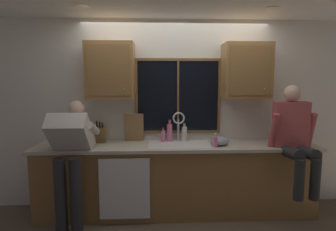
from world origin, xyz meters
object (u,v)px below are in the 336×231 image
bottle_amber_small (170,132)px  cutting_board (134,128)px  knife_block (101,135)px  soap_dispenser (215,142)px  bottle_tall_clear (184,133)px  person_sitting_on_counter (294,133)px  mixing_bowl (219,141)px  bottle_green_glass (163,136)px  person_standing (71,150)px

bottle_amber_small → cutting_board: bearing=177.2°
cutting_board → knife_block: bearing=-170.5°
soap_dispenser → bottle_tall_clear: size_ratio=0.69×
person_sitting_on_counter → mixing_bowl: (-0.86, 0.21, -0.13)m
bottle_green_glass → person_sitting_on_counter: bearing=-15.5°
person_standing → bottle_tall_clear: (1.37, 0.47, 0.09)m
person_standing → bottle_green_glass: 1.17m
person_sitting_on_counter → bottle_amber_small: size_ratio=4.19×
cutting_board → mixing_bowl: size_ratio=1.69×
cutting_board → soap_dispenser: bearing=-20.1°
mixing_bowl → person_sitting_on_counter: bearing=-13.8°
person_sitting_on_counter → bottle_green_glass: person_sitting_on_counter is taller
mixing_bowl → bottle_tall_clear: (-0.42, 0.25, 0.05)m
person_standing → person_sitting_on_counter: bearing=0.2°
soap_dispenser → bottle_tall_clear: 0.50m
bottle_green_glass → cutting_board: bearing=173.3°
person_standing → soap_dispenser: size_ratio=8.36×
cutting_board → soap_dispenser: cutting_board is taller
person_sitting_on_counter → bottle_green_glass: (-1.57, 0.43, -0.10)m
person_sitting_on_counter → bottle_tall_clear: (-1.28, 0.46, -0.08)m
bottle_tall_clear → bottle_amber_small: bearing=-178.4°
bottle_tall_clear → bottle_green_glass: bearing=-174.6°
bottle_green_glass → bottle_tall_clear: size_ratio=0.75×
knife_block → bottle_tall_clear: size_ratio=1.25×
person_sitting_on_counter → person_standing: bearing=-179.8°
knife_block → bottle_amber_small: 0.91m
bottle_green_glass → bottle_amber_small: bearing=13.6°
person_standing → soap_dispenser: (1.72, 0.12, 0.05)m
mixing_bowl → bottle_amber_small: bearing=158.4°
cutting_board → mixing_bowl: (1.10, -0.27, -0.14)m
person_standing → mixing_bowl: person_standing is taller
soap_dispenser → bottle_green_glass: size_ratio=0.91×
bottle_tall_clear → person_sitting_on_counter: bearing=-19.9°
mixing_bowl → bottle_tall_clear: size_ratio=0.89×
person_sitting_on_counter → knife_block: (-2.39, 0.41, -0.08)m
person_standing → bottle_amber_small: bearing=21.7°
person_sitting_on_counter → bottle_tall_clear: size_ratio=4.89×
knife_block → bottle_tall_clear: knife_block is taller
mixing_bowl → bottle_green_glass: bottle_green_glass is taller
person_sitting_on_counter → soap_dispenser: size_ratio=7.09×
soap_dispenser → bottle_tall_clear: (-0.35, 0.36, 0.04)m
soap_dispenser → mixing_bowl: bearing=53.4°
person_standing → bottle_green_glass: (1.08, 0.44, 0.06)m
bottle_amber_small → bottle_tall_clear: bearing=1.6°
person_sitting_on_counter → mixing_bowl: person_sitting_on_counter is taller
knife_block → mixing_bowl: 1.55m
bottle_green_glass → mixing_bowl: bearing=-17.5°
cutting_board → person_standing: bearing=-144.7°
mixing_bowl → bottle_green_glass: bearing=162.5°
cutting_board → bottle_amber_small: cutting_board is taller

